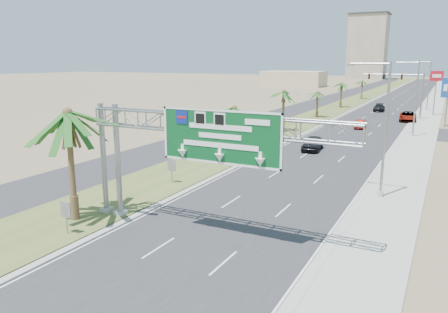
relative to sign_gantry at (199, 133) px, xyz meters
name	(u,v)px	position (x,y,z in m)	size (l,w,h in m)	color
road	(399,101)	(1.06, 100.07, -6.05)	(12.00, 300.00, 0.02)	#28282B
sidewalk_right	(435,102)	(9.56, 100.07, -6.01)	(4.00, 300.00, 0.10)	#9E9B93
median_grass	(359,99)	(-8.94, 100.07, -6.00)	(7.00, 300.00, 0.12)	#4C5C28
opposing_road	(333,98)	(-15.94, 100.07, -6.05)	(8.00, 300.00, 0.02)	#28282B
sign_gantry	(199,133)	(0.00, 0.00, 0.00)	(16.75, 1.24, 7.50)	gray
palm_near	(67,113)	(-8.14, -1.93, 0.87)	(5.70, 5.70, 8.35)	brown
palm_row_b	(235,109)	(-8.44, 22.07, -1.16)	(3.99, 3.99, 5.95)	brown
palm_row_c	(284,92)	(-8.44, 38.07, -0.39)	(3.99, 3.99, 6.75)	brown
palm_row_d	(318,93)	(-8.44, 56.07, -1.64)	(3.99, 3.99, 5.45)	brown
palm_row_e	(342,84)	(-8.44, 75.07, -0.97)	(3.99, 3.99, 6.15)	brown
palm_row_f	(362,81)	(-8.44, 100.07, -1.35)	(3.99, 3.99, 5.75)	brown
streetlight_near	(382,136)	(8.36, 12.07, -1.36)	(3.27, 0.44, 10.00)	gray
streetlight_mid	(414,102)	(8.36, 42.07, -1.36)	(3.27, 0.44, 10.00)	gray
streetlight_far	(428,88)	(8.36, 78.07, -1.36)	(3.27, 0.44, 10.00)	gray
signal_mast	(410,91)	(6.23, 62.05, -1.21)	(10.28, 0.71, 8.00)	gray
median_signback_a	(66,212)	(-6.74, -3.93, -4.61)	(0.75, 0.08, 2.08)	gray
median_signback_b	(172,167)	(-7.44, 8.07, -4.61)	(0.75, 0.08, 2.08)	gray
tower_distant	(368,47)	(-30.94, 240.07, 11.44)	(20.00, 16.00, 35.00)	gray
building_distant_left	(294,79)	(-43.94, 150.07, -3.06)	(24.00, 14.00, 6.00)	tan
car_left_lane	(313,143)	(-0.94, 27.10, -5.25)	(1.91, 4.75, 1.62)	black
car_mid_lane	(360,124)	(0.84, 46.71, -5.41)	(1.37, 3.93, 1.29)	maroon
car_right_lane	(408,117)	(6.56, 58.60, -5.25)	(2.67, 5.78, 1.61)	gray
car_far	(379,108)	(0.02, 72.04, -5.32)	(2.06, 5.06, 1.47)	black
pole_sign_blue	(448,90)	(12.26, 54.33, -0.34)	(2.02, 0.62, 7.72)	gray
pole_sign_red_far	(436,80)	(10.08, 68.96, 0.60)	(2.19, 0.94, 8.43)	gray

